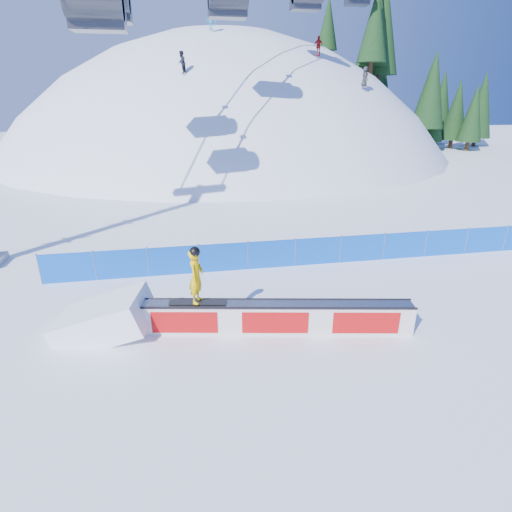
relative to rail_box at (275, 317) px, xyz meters
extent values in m
plane|color=white|center=(2.96, 0.31, -0.49)|extent=(160.00, 160.00, 0.00)
sphere|color=silver|center=(2.96, 42.31, -18.49)|extent=(64.00, 64.00, 64.00)
cylinder|color=#372416|center=(15.67, 43.94, 11.43)|extent=(0.50, 0.50, 1.40)
cone|color=black|center=(15.67, 43.94, 16.32)|extent=(3.77, 3.77, 8.57)
cylinder|color=#372416|center=(20.07, 37.83, 8.78)|extent=(0.50, 0.50, 1.40)
cone|color=black|center=(20.07, 37.83, 12.49)|extent=(2.74, 2.74, 6.22)
cylinder|color=#372416|center=(19.42, 40.26, 9.48)|extent=(0.50, 0.50, 1.40)
cone|color=black|center=(19.42, 40.26, 14.89)|extent=(4.23, 4.23, 9.62)
cylinder|color=#372416|center=(21.56, 39.78, 8.03)|extent=(0.50, 0.50, 1.40)
cone|color=black|center=(21.56, 39.78, 13.54)|extent=(4.33, 4.33, 9.83)
cylinder|color=#372416|center=(24.58, 37.23, 5.15)|extent=(0.50, 0.50, 1.40)
cone|color=black|center=(24.58, 37.23, 9.86)|extent=(3.62, 3.62, 8.22)
cylinder|color=#372416|center=(26.07, 39.83, 4.11)|extent=(0.50, 0.50, 1.40)
cone|color=black|center=(26.07, 39.83, 8.39)|extent=(3.24, 3.24, 7.36)
cylinder|color=#372416|center=(28.19, 44.56, 1.67)|extent=(0.50, 0.50, 1.40)
cone|color=black|center=(28.19, 44.56, 6.56)|extent=(3.77, 3.77, 8.58)
cylinder|color=#372416|center=(29.95, 37.81, 0.11)|extent=(0.50, 0.50, 1.40)
cone|color=black|center=(29.95, 37.81, 4.40)|extent=(3.25, 3.25, 7.38)
cylinder|color=#372416|center=(31.10, 41.86, 0.11)|extent=(0.50, 0.50, 1.40)
cone|color=black|center=(31.10, 41.86, 4.67)|extent=(3.49, 3.49, 7.92)
cylinder|color=#372416|center=(31.71, 44.68, 0.11)|extent=(0.50, 0.50, 1.40)
cone|color=black|center=(31.71, 44.68, 4.76)|extent=(3.56, 3.56, 8.09)
cylinder|color=#372416|center=(35.14, 40.02, 0.11)|extent=(0.50, 0.50, 1.40)
cone|color=black|center=(35.14, 40.02, 3.73)|extent=(2.66, 2.66, 6.04)
cylinder|color=#372416|center=(35.85, 38.25, 0.11)|extent=(0.50, 0.50, 1.40)
cone|color=black|center=(35.85, 38.25, 4.09)|extent=(2.97, 2.97, 6.75)
cylinder|color=#372416|center=(36.23, 44.66, 0.11)|extent=(0.50, 0.50, 1.40)
cone|color=black|center=(36.23, 44.66, 5.14)|extent=(3.90, 3.90, 8.86)
cube|color=blue|center=(2.96, 4.81, 0.11)|extent=(22.00, 0.03, 1.20)
cylinder|color=#46567E|center=(-8.04, 4.81, 0.16)|extent=(0.05, 0.05, 1.30)
cylinder|color=#46567E|center=(-6.04, 4.81, 0.16)|extent=(0.05, 0.05, 1.30)
cylinder|color=#46567E|center=(-4.04, 4.81, 0.16)|extent=(0.05, 0.05, 1.30)
cylinder|color=#46567E|center=(-2.04, 4.81, 0.16)|extent=(0.05, 0.05, 1.30)
cylinder|color=#46567E|center=(-0.04, 4.81, 0.16)|extent=(0.05, 0.05, 1.30)
cylinder|color=#46567E|center=(1.96, 4.81, 0.16)|extent=(0.05, 0.05, 1.30)
cylinder|color=#46567E|center=(3.96, 4.81, 0.16)|extent=(0.05, 0.05, 1.30)
cylinder|color=#46567E|center=(5.96, 4.81, 0.16)|extent=(0.05, 0.05, 1.30)
cylinder|color=#46567E|center=(7.96, 4.81, 0.16)|extent=(0.05, 0.05, 1.30)
cylinder|color=#46567E|center=(9.96, 4.81, 0.16)|extent=(0.05, 0.05, 1.30)
cylinder|color=#46567E|center=(11.96, 4.81, 0.16)|extent=(0.05, 0.05, 1.30)
cylinder|color=#2B2D34|center=(-5.79, 10.86, 10.03)|extent=(2.40, 1.50, 1.50)
cube|color=silver|center=(0.00, 0.00, -0.02)|extent=(8.24, 2.02, 0.93)
cube|color=#91939E|center=(0.00, 0.00, 0.46)|extent=(8.16, 2.03, 0.04)
cube|color=black|center=(-0.05, -0.27, 0.47)|extent=(8.15, 1.54, 0.06)
cube|color=black|center=(0.05, 0.27, 0.47)|extent=(8.15, 1.54, 0.06)
cube|color=red|center=(-0.05, -0.26, -0.02)|extent=(7.74, 1.46, 0.70)
cube|color=red|center=(0.05, 0.26, -0.02)|extent=(7.74, 1.46, 0.70)
cube|color=black|center=(-2.26, 0.42, 0.52)|extent=(1.73, 0.61, 0.03)
imported|color=#FFC305|center=(-2.26, 0.42, 1.36)|extent=(0.59, 0.70, 1.64)
sphere|color=black|center=(-2.26, 0.42, 2.13)|extent=(0.31, 0.31, 0.31)
imported|color=black|center=(-2.03, 24.78, 8.64)|extent=(0.88, 0.98, 1.65)
imported|color=#AD181A|center=(10.40, 28.90, 10.42)|extent=(1.02, 0.57, 1.65)
imported|color=teal|center=(1.02, 32.73, 12.81)|extent=(1.23, 1.02, 1.65)
imported|color=#292929|center=(14.04, 26.40, 7.79)|extent=(0.96, 0.91, 1.65)
camera|label=1|loc=(-2.41, -10.21, 6.22)|focal=28.00mm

